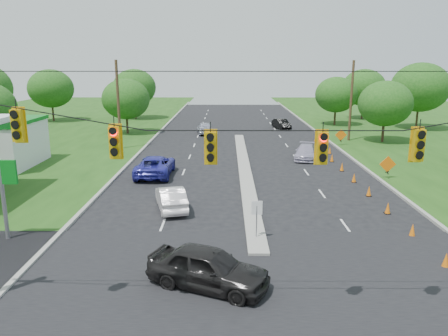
{
  "coord_description": "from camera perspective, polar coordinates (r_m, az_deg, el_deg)",
  "views": [
    {
      "loc": [
        -1.5,
        -14.47,
        8.63
      ],
      "look_at": [
        -1.64,
        9.83,
        2.8
      ],
      "focal_mm": 35.0,
      "sensor_mm": 36.0,
      "label": 1
    }
  ],
  "objects": [
    {
      "name": "ground",
      "position": [
        16.91,
        5.63,
        -17.26
      ],
      "size": [
        160.0,
        160.0,
        0.0
      ],
      "primitive_type": "plane",
      "color": "black",
      "rests_on": "ground"
    },
    {
      "name": "cross_street",
      "position": [
        16.91,
        5.63,
        -17.26
      ],
      "size": [
        160.0,
        14.0,
        0.02
      ],
      "primitive_type": "cube",
      "color": "black",
      "rests_on": "ground"
    },
    {
      "name": "curb_left",
      "position": [
        46.11,
        -10.42,
        2.48
      ],
      "size": [
        0.25,
        110.0,
        0.16
      ],
      "primitive_type": "cube",
      "color": "gray",
      "rests_on": "ground"
    },
    {
      "name": "curb_right",
      "position": [
        46.76,
        14.71,
        2.41
      ],
      "size": [
        0.25,
        110.0,
        0.16
      ],
      "primitive_type": "cube",
      "color": "gray",
      "rests_on": "ground"
    },
    {
      "name": "median",
      "position": [
        36.53,
        2.69,
        -0.18
      ],
      "size": [
        1.0,
        34.0,
        0.18
      ],
      "primitive_type": "cube",
      "color": "gray",
      "rests_on": "ground"
    },
    {
      "name": "median_sign",
      "position": [
        21.74,
        4.3,
        -5.8
      ],
      "size": [
        0.55,
        0.06,
        2.05
      ],
      "color": "gray",
      "rests_on": "ground"
    },
    {
      "name": "signal_span",
      "position": [
        14.03,
        6.25,
        -1.7
      ],
      "size": [
        25.6,
        0.32,
        9.0
      ],
      "color": "#422D1C",
      "rests_on": "ground"
    },
    {
      "name": "utility_pole_far_left",
      "position": [
        46.0,
        -13.63,
        7.97
      ],
      "size": [
        0.28,
        0.28,
        9.0
      ],
      "primitive_type": "cylinder",
      "color": "#422D1C",
      "rests_on": "ground"
    },
    {
      "name": "utility_pole_far_right",
      "position": [
        51.58,
        16.27,
        8.37
      ],
      "size": [
        0.28,
        0.28,
        9.0
      ],
      "primitive_type": "cylinder",
      "color": "#422D1C",
      "rests_on": "ground"
    },
    {
      "name": "cone_0",
      "position": [
        21.54,
        27.0,
        -10.67
      ],
      "size": [
        0.32,
        0.32,
        0.7
      ],
      "primitive_type": "cone",
      "color": "orange",
      "rests_on": "ground"
    },
    {
      "name": "cone_1",
      "position": [
        24.47,
        23.4,
        -7.45
      ],
      "size": [
        0.32,
        0.32,
        0.7
      ],
      "primitive_type": "cone",
      "color": "orange",
      "rests_on": "ground"
    },
    {
      "name": "cone_2",
      "position": [
        27.52,
        20.61,
        -4.91
      ],
      "size": [
        0.32,
        0.32,
        0.7
      ],
      "primitive_type": "cone",
      "color": "orange",
      "rests_on": "ground"
    },
    {
      "name": "cone_3",
      "position": [
        30.68,
        18.41,
        -2.87
      ],
      "size": [
        0.32,
        0.32,
        0.7
      ],
      "primitive_type": "cone",
      "color": "orange",
      "rests_on": "ground"
    },
    {
      "name": "cone_4",
      "position": [
        33.9,
        16.63,
        -1.22
      ],
      "size": [
        0.32,
        0.32,
        0.7
      ],
      "primitive_type": "cone",
      "color": "orange",
      "rests_on": "ground"
    },
    {
      "name": "cone_5",
      "position": [
        37.17,
        15.16,
        0.15
      ],
      "size": [
        0.32,
        0.32,
        0.7
      ],
      "primitive_type": "cone",
      "color": "orange",
      "rests_on": "ground"
    },
    {
      "name": "cone_6",
      "position": [
        40.48,
        13.93,
        1.29
      ],
      "size": [
        0.32,
        0.32,
        0.7
      ],
      "primitive_type": "cone",
      "color": "orange",
      "rests_on": "ground"
    },
    {
      "name": "cone_7",
      "position": [
        43.95,
        13.64,
        2.25
      ],
      "size": [
        0.32,
        0.32,
        0.7
      ],
      "primitive_type": "cone",
      "color": "orange",
      "rests_on": "ground"
    },
    {
      "name": "cone_8",
      "position": [
        47.31,
        12.7,
        3.08
      ],
      "size": [
        0.32,
        0.32,
        0.7
      ],
      "primitive_type": "cone",
      "color": "orange",
      "rests_on": "ground"
    },
    {
      "name": "cone_9",
      "position": [
        50.68,
        11.87,
        3.8
      ],
      "size": [
        0.32,
        0.32,
        0.7
      ],
      "primitive_type": "cone",
      "color": "orange",
      "rests_on": "ground"
    },
    {
      "name": "work_sign_1",
      "position": [
        35.53,
        20.59,
        0.37
      ],
      "size": [
        1.27,
        0.58,
        1.37
      ],
      "color": "black",
      "rests_on": "ground"
    },
    {
      "name": "work_sign_2",
      "position": [
        48.66,
        15.02,
        4.12
      ],
      "size": [
        1.27,
        0.58,
        1.37
      ],
      "color": "black",
      "rests_on": "ground"
    },
    {
      "name": "tree_4",
      "position": [
        71.65,
        -21.68,
        9.62
      ],
      "size": [
        6.72,
        6.72,
        7.84
      ],
      "color": "black",
      "rests_on": "ground"
    },
    {
      "name": "tree_5",
      "position": [
        56.05,
        -12.69,
        8.78
      ],
      "size": [
        5.88,
        5.88,
        6.86
      ],
      "color": "black",
      "rests_on": "ground"
    },
    {
      "name": "tree_6",
      "position": [
        71.06,
        -11.62,
        10.26
      ],
      "size": [
        6.72,
        6.72,
        7.84
      ],
      "color": "black",
      "rests_on": "ground"
    },
    {
      "name": "tree_9",
      "position": [
        51.71,
        20.33,
        7.9
      ],
      "size": [
        5.88,
        5.88,
        6.86
      ],
      "color": "black",
      "rests_on": "ground"
    },
    {
      "name": "tree_10",
      "position": [
        63.86,
        24.24,
        9.59
      ],
      "size": [
        7.56,
        7.56,
        8.82
      ],
      "color": "black",
      "rests_on": "ground"
    },
    {
      "name": "tree_11",
      "position": [
        72.81,
        17.8,
        9.97
      ],
      "size": [
        6.72,
        6.72,
        7.84
      ],
      "color": "black",
      "rests_on": "ground"
    },
    {
      "name": "tree_12",
      "position": [
        64.5,
        14.44,
        9.26
      ],
      "size": [
        5.88,
        5.88,
        6.86
      ],
      "color": "black",
      "rests_on": "ground"
    },
    {
      "name": "black_sedan",
      "position": [
        17.55,
        -2.09,
        -12.89
      ],
      "size": [
        5.27,
        3.75,
        1.67
      ],
      "primitive_type": "imported",
      "rotation": [
        0.0,
        0.0,
        1.16
      ],
      "color": "black",
      "rests_on": "ground"
    },
    {
      "name": "white_sedan",
      "position": [
        26.66,
        -6.95,
        -3.9
      ],
      "size": [
        2.55,
        4.53,
        1.41
      ],
      "primitive_type": "imported",
      "rotation": [
        0.0,
        0.0,
        3.4
      ],
      "color": "white",
      "rests_on": "ground"
    },
    {
      "name": "blue_pickup",
      "position": [
        34.82,
        -8.97,
        0.32
      ],
      "size": [
        2.69,
        5.75,
        1.59
      ],
      "primitive_type": "imported",
      "rotation": [
        0.0,
        0.0,
        3.13
      ],
      "color": "#2D2DA3",
      "rests_on": "ground"
    },
    {
      "name": "silver_car_far",
      "position": [
        41.08,
        10.65,
        2.07
      ],
      "size": [
        2.92,
        4.84,
        1.31
      ],
      "primitive_type": "imported",
      "rotation": [
        0.0,
        0.0,
        -0.25
      ],
      "color": "#ACA5BF",
      "rests_on": "ground"
    },
    {
      "name": "silver_car_oncoming",
      "position": [
        55.0,
        -2.53,
        5.25
      ],
      "size": [
        2.28,
        4.6,
        1.51
      ],
      "primitive_type": "imported",
      "rotation": [
        0.0,
        0.0,
        3.26
      ],
      "color": "#A5A8BA",
      "rests_on": "ground"
    },
    {
      "name": "dark_car_receding",
      "position": [
        59.82,
        7.51,
        5.73
      ],
      "size": [
        2.4,
        4.28,
        1.33
      ],
      "primitive_type": "imported",
      "rotation": [
        0.0,
        0.0,
        0.26
      ],
      "color": "black",
      "rests_on": "ground"
    }
  ]
}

